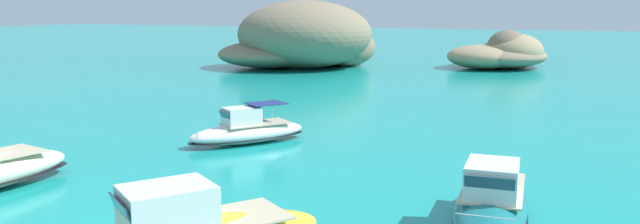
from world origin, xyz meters
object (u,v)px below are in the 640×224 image
at_px(islet_small, 500,54).
at_px(motorboat_teal, 491,206).
at_px(motorboat_white, 247,131).
at_px(islet_large, 306,41).

height_order(islet_small, motorboat_teal, islet_small).
distance_m(islet_small, motorboat_white, 49.99).
xyz_separation_m(islet_small, motorboat_teal, (6.73, -57.62, -0.92)).
relative_size(islet_small, motorboat_white, 2.28).
bearing_deg(islet_small, motorboat_white, -98.58).
bearing_deg(motorboat_teal, motorboat_white, 149.97).
xyz_separation_m(islet_large, motorboat_teal, (29.36, -49.36, -2.45)).
height_order(islet_small, motorboat_white, islet_small).
relative_size(islet_large, islet_small, 1.52).
relative_size(islet_large, motorboat_teal, 2.87).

